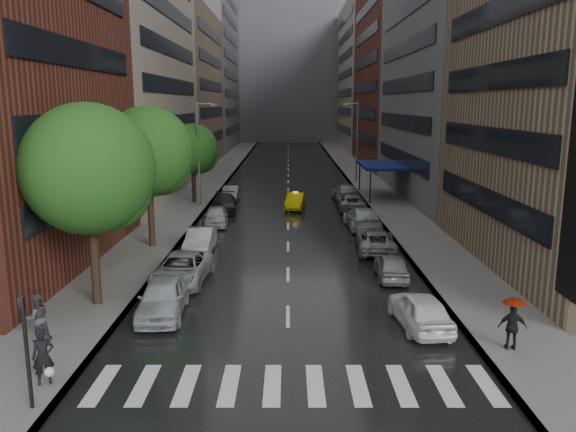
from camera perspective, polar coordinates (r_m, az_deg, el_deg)
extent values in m
plane|color=gray|center=(20.89, -0.02, -14.20)|extent=(220.00, 220.00, 0.00)
cube|color=black|center=(69.43, 0.02, 3.96)|extent=(14.00, 140.00, 0.01)
cube|color=gray|center=(70.00, -7.38, 3.98)|extent=(4.00, 140.00, 0.15)
cube|color=gray|center=(70.00, 7.43, 3.98)|extent=(4.00, 140.00, 0.15)
cube|color=silver|center=(20.06, -18.46, -15.94)|extent=(0.55, 2.80, 0.01)
cube|color=silver|center=(19.68, -14.43, -16.26)|extent=(0.55, 2.80, 0.01)
cube|color=silver|center=(19.39, -10.25, -16.51)|extent=(0.55, 2.80, 0.01)
cube|color=silver|center=(19.20, -5.95, -16.67)|extent=(0.55, 2.80, 0.01)
cube|color=silver|center=(19.11, -1.59, -16.76)|extent=(0.55, 2.80, 0.01)
cube|color=silver|center=(19.12, 2.79, -16.74)|extent=(0.55, 2.80, 0.01)
cube|color=silver|center=(19.24, 7.14, -16.64)|extent=(0.55, 2.80, 0.01)
cube|color=silver|center=(19.46, 11.41, -16.45)|extent=(0.55, 2.80, 0.01)
cube|color=silver|center=(19.77, 15.56, -16.18)|extent=(0.55, 2.80, 0.01)
cube|color=silver|center=(20.17, 19.54, -15.85)|extent=(0.55, 2.80, 0.01)
cube|color=maroon|center=(34.53, -26.99, 16.83)|extent=(8.00, 20.00, 26.00)
cube|color=gray|center=(57.41, -16.02, 18.98)|extent=(8.00, 28.00, 34.00)
cube|color=#937A5B|center=(84.21, -10.49, 12.58)|extent=(8.00, 28.00, 22.00)
cube|color=slate|center=(114.27, -7.83, 16.33)|extent=(8.00, 32.00, 38.00)
cube|color=slate|center=(56.92, 15.77, 14.00)|extent=(8.00, 28.00, 24.00)
cube|color=maroon|center=(84.66, 10.72, 17.32)|extent=(8.00, 28.00, 36.00)
cube|color=gray|center=(113.94, 7.82, 13.83)|extent=(8.00, 32.00, 28.00)
cube|color=slate|center=(137.01, 0.03, 14.34)|extent=(40.00, 14.00, 32.00)
cylinder|color=#382619|center=(26.38, -19.07, -3.57)|extent=(0.40, 0.40, 4.99)
sphere|color=#1E5116|center=(25.71, -19.62, 4.52)|extent=(5.71, 5.71, 5.71)
cylinder|color=#382619|center=(36.15, -13.76, 0.58)|extent=(0.40, 0.40, 4.88)
sphere|color=#1E5116|center=(35.67, -14.04, 6.36)|extent=(5.57, 5.57, 5.57)
cylinder|color=#382619|center=(51.83, -9.55, 3.46)|extent=(0.40, 0.40, 3.98)
sphere|color=#1E5116|center=(51.51, -9.66, 6.75)|extent=(4.55, 4.55, 4.55)
imported|color=yellow|center=(48.60, 0.75, 1.54)|extent=(1.94, 4.31, 1.37)
imported|color=#ADB2B6|center=(25.00, -12.61, -8.09)|extent=(2.19, 4.82, 1.60)
imported|color=#9D9EA2|center=(29.17, -10.72, -5.30)|extent=(2.74, 5.44, 1.48)
imported|color=#959499|center=(34.91, -8.90, -2.47)|extent=(1.58, 4.47, 1.47)
imported|color=#AAA9AF|center=(42.32, -7.32, -0.01)|extent=(2.02, 4.32, 1.43)
imported|color=black|center=(47.68, -6.49, 1.30)|extent=(2.31, 5.00, 1.42)
imported|color=gray|center=(53.04, -5.83, 2.31)|extent=(1.44, 4.13, 1.36)
imported|color=white|center=(23.83, 13.26, -9.26)|extent=(2.19, 4.53, 1.49)
imported|color=gray|center=(29.84, 10.47, -5.05)|extent=(1.79, 4.02, 1.34)
imported|color=gray|center=(34.93, 8.91, -2.54)|extent=(2.64, 5.11, 1.38)
imported|color=silver|center=(41.19, 7.54, -0.22)|extent=(2.52, 5.57, 1.58)
imported|color=gray|center=(48.27, 6.44, 1.38)|extent=(2.36, 4.92, 1.35)
imported|color=gray|center=(52.95, 5.87, 2.40)|extent=(2.50, 5.48, 1.55)
imported|color=black|center=(20.06, -23.61, -12.97)|extent=(0.79, 0.66, 1.85)
sphere|color=white|center=(20.10, -23.08, -14.37)|extent=(0.32, 0.32, 0.32)
imported|color=#414246|center=(23.50, -24.09, -9.42)|extent=(1.14, 1.09, 1.85)
imported|color=black|center=(23.26, -24.23, -7.74)|extent=(0.96, 0.98, 0.88)
imported|color=black|center=(22.40, 21.84, -10.44)|extent=(1.06, 0.60, 1.71)
imported|color=#A0260C|center=(22.13, 22.00, -8.53)|extent=(0.82, 0.82, 0.72)
cylinder|color=black|center=(18.50, -24.95, -12.89)|extent=(0.12, 0.12, 3.20)
imported|color=black|center=(18.00, -25.33, -8.81)|extent=(0.18, 0.15, 0.90)
cylinder|color=gray|center=(49.65, -9.08, 6.22)|extent=(0.18, 0.18, 9.00)
cube|color=gray|center=(49.26, -7.59, 11.12)|extent=(0.50, 0.22, 0.16)
cylinder|color=gray|center=(64.46, 7.03, 7.44)|extent=(0.18, 0.18, 9.00)
cube|color=gray|center=(64.16, 5.86, 11.21)|extent=(0.50, 0.22, 0.16)
cube|color=navy|center=(54.90, 9.49, 5.12)|extent=(4.00, 8.00, 0.25)
cylinder|color=black|center=(51.12, 8.35, 3.00)|extent=(0.12, 0.12, 3.00)
cylinder|color=black|center=(58.58, 7.29, 4.09)|extent=(0.12, 0.12, 3.00)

